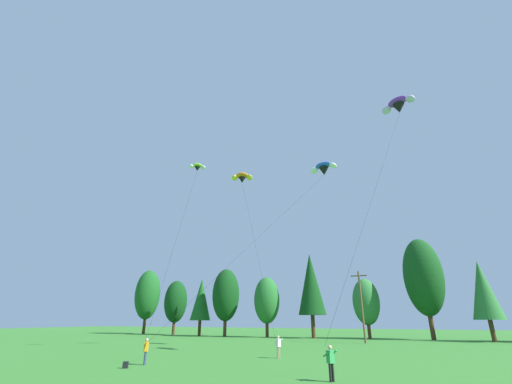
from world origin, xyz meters
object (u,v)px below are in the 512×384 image
object	(u,v)px
parafoil_kite_low_lime_white	(197,167)
backpack	(126,365)
kite_flyer_mid	(278,345)
parafoil_kite_high_blue_white	(324,168)
kite_flyer_far	(331,360)
utility_pole	(362,304)
parafoil_kite_mid_orange	(242,178)
kite_flyer_near	(146,349)
parafoil_kite_far_purple	(398,105)

from	to	relation	value
parafoil_kite_low_lime_white	backpack	bearing A→B (deg)	-71.58
kite_flyer_mid	parafoil_kite_high_blue_white	world-z (taller)	parafoil_kite_high_blue_white
kite_flyer_far	backpack	bearing A→B (deg)	-178.27
parafoil_kite_high_blue_white	parafoil_kite_low_lime_white	bearing A→B (deg)	-149.57
utility_pole	kite_flyer_far	size ratio (longest dim) A/B	5.46
kite_flyer_mid	kite_flyer_far	size ratio (longest dim) A/B	1.00
parafoil_kite_mid_orange	backpack	world-z (taller)	parafoil_kite_mid_orange
utility_pole	backpack	world-z (taller)	utility_pole
kite_flyer_mid	parafoil_kite_low_lime_white	world-z (taller)	parafoil_kite_low_lime_white
kite_flyer_near	kite_flyer_far	distance (m)	13.33
utility_pole	parafoil_kite_mid_orange	size ratio (longest dim) A/B	0.48
parafoil_kite_mid_orange	parafoil_kite_low_lime_white	world-z (taller)	parafoil_kite_mid_orange
utility_pole	kite_flyer_far	distance (m)	31.21
kite_flyer_near	parafoil_kite_low_lime_white	bearing A→B (deg)	111.12
parafoil_kite_high_blue_white	backpack	size ratio (longest dim) A/B	51.08
parafoil_kite_mid_orange	parafoil_kite_low_lime_white	bearing A→B (deg)	-127.17
parafoil_kite_far_purple	backpack	size ratio (longest dim) A/B	57.25
utility_pole	parafoil_kite_high_blue_white	size ratio (longest dim) A/B	0.45
kite_flyer_near	parafoil_kite_high_blue_white	world-z (taller)	parafoil_kite_high_blue_white
utility_pole	backpack	bearing A→B (deg)	-109.15
kite_flyer_far	parafoil_kite_far_purple	distance (m)	27.07
kite_flyer_mid	parafoil_kite_far_purple	world-z (taller)	parafoil_kite_far_purple
kite_flyer_mid	parafoil_kite_low_lime_white	distance (m)	22.20
utility_pole	kite_flyer_near	distance (m)	31.63
utility_pole	backpack	xyz separation A→B (m)	(-10.86, -31.28, -4.68)
kite_flyer_far	parafoil_kite_mid_orange	size ratio (longest dim) A/B	0.09
parafoil_kite_high_blue_white	parafoil_kite_mid_orange	world-z (taller)	parafoil_kite_high_blue_white
kite_flyer_far	parafoil_kite_high_blue_white	size ratio (longest dim) A/B	0.08
kite_flyer_near	parafoil_kite_low_lime_white	xyz separation A→B (m)	(-4.04, 10.46, 19.11)
parafoil_kite_low_lime_white	kite_flyer_far	bearing A→B (deg)	-34.57
parafoil_kite_far_purple	kite_flyer_far	bearing A→B (deg)	-112.41
kite_flyer_near	parafoil_kite_mid_orange	bearing A→B (deg)	91.48
parafoil_kite_low_lime_white	backpack	xyz separation A→B (m)	(4.10, -12.31, -19.90)
kite_flyer_far	parafoil_kite_far_purple	world-z (taller)	parafoil_kite_far_purple
kite_flyer_far	parafoil_kite_low_lime_white	bearing A→B (deg)	145.43
parafoil_kite_low_lime_white	kite_flyer_near	bearing A→B (deg)	-68.88
parafoil_kite_low_lime_white	parafoil_kite_mid_orange	bearing A→B (deg)	52.83
kite_flyer_near	parafoil_kite_mid_orange	world-z (taller)	parafoil_kite_mid_orange
utility_pole	backpack	distance (m)	33.44
utility_pole	kite_flyer_mid	xyz separation A→B (m)	(-3.99, -21.70, -3.88)
kite_flyer_near	kite_flyer_mid	distance (m)	10.39
kite_flyer_near	parafoil_kite_far_purple	xyz separation A→B (m)	(18.94, 12.34, 22.60)
utility_pole	kite_flyer_mid	distance (m)	22.40
parafoil_kite_high_blue_white	parafoil_kite_low_lime_white	xyz separation A→B (m)	(-13.53, -7.95, -0.65)
utility_pole	kite_flyer_near	world-z (taller)	utility_pole
kite_flyer_mid	backpack	bearing A→B (deg)	-125.68
kite_flyer_far	kite_flyer_mid	bearing A→B (deg)	124.51
parafoil_kite_mid_orange	kite_flyer_mid	bearing A→B (deg)	-45.80
parafoil_kite_far_purple	backpack	distance (m)	33.24
kite_flyer_mid	kite_flyer_far	distance (m)	11.14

